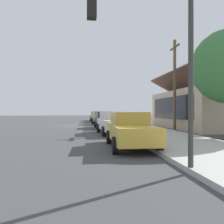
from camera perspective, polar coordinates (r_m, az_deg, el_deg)
ground_plane at (r=26.16m, az=-8.54°, el=-3.34°), size 120.00×120.00×0.00m
sidewalk_curb at (r=26.58m, az=3.63°, el=-3.11°), size 60.00×4.20×0.16m
car_coral at (r=38.96m, az=-4.01°, el=-0.96°), size 4.61×2.11×1.59m
car_skyblue at (r=33.41m, az=-3.32°, el=-1.16°), size 4.75×2.10×1.59m
car_olive at (r=27.67m, az=-2.70°, el=-1.45°), size 4.66×2.21×1.59m
car_charcoal at (r=22.03m, az=-1.57°, el=-1.89°), size 4.60×2.12×1.59m
car_ivory at (r=16.52m, az=0.24°, el=-2.60°), size 4.90×2.20×1.59m
car_mustard at (r=10.44m, az=4.50°, el=-4.28°), size 4.65×1.99×1.59m
storefront_building at (r=23.63m, az=21.44°, el=0.89°), size 12.31×6.65×5.35m
traffic_light_main at (r=6.31m, az=9.76°, el=17.31°), size 0.37×2.79×5.20m
utility_pole_wooden at (r=19.84m, az=15.24°, el=6.87°), size 1.80×0.24×7.50m
fire_hydrant_red at (r=27.69m, az=0.27°, el=-2.11°), size 0.22×0.22×0.71m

